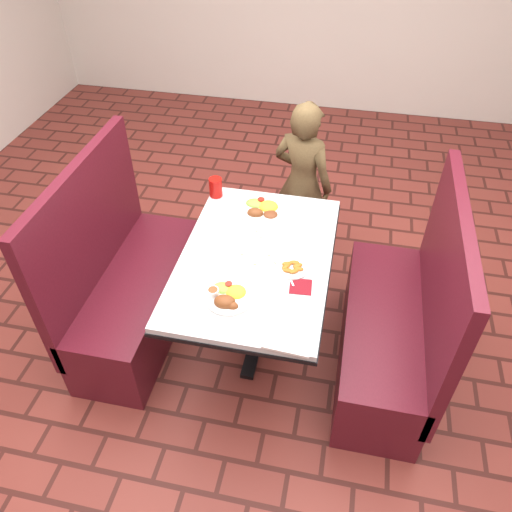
% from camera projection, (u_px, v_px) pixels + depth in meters
% --- Properties ---
extents(room, '(7.00, 7.04, 2.82)m').
position_uv_depth(room, '(256.00, 30.00, 1.91)').
color(room, maroon).
rests_on(room, ground).
extents(dining_table, '(0.81, 1.21, 0.75)m').
position_uv_depth(dining_table, '(256.00, 269.00, 2.75)').
color(dining_table, silver).
rests_on(dining_table, ground).
extents(booth_bench_left, '(0.47, 1.20, 1.17)m').
position_uv_depth(booth_bench_left, '(130.00, 289.00, 3.09)').
color(booth_bench_left, '#55131F').
rests_on(booth_bench_left, ground).
extents(booth_bench_right, '(0.47, 1.20, 1.17)m').
position_uv_depth(booth_bench_right, '(393.00, 330.00, 2.84)').
color(booth_bench_right, '#55131F').
rests_on(booth_bench_right, ground).
extents(diner_person, '(0.51, 0.42, 1.21)m').
position_uv_depth(diner_person, '(302.00, 184.00, 3.46)').
color(diner_person, brown).
rests_on(diner_person, ground).
extents(near_dinner_plate, '(0.25, 0.25, 0.08)m').
position_uv_depth(near_dinner_plate, '(228.00, 294.00, 2.43)').
color(near_dinner_plate, white).
rests_on(near_dinner_plate, dining_table).
extents(far_dinner_plate, '(0.29, 0.29, 0.07)m').
position_uv_depth(far_dinner_plate, '(262.00, 208.00, 2.97)').
color(far_dinner_plate, white).
rests_on(far_dinner_plate, dining_table).
extents(plantain_plate, '(0.17, 0.17, 0.03)m').
position_uv_depth(plantain_plate, '(292.00, 268.00, 2.60)').
color(plantain_plate, white).
rests_on(plantain_plate, dining_table).
extents(maroon_napkin, '(0.12, 0.12, 0.00)m').
position_uv_depth(maroon_napkin, '(301.00, 287.00, 2.51)').
color(maroon_napkin, maroon).
rests_on(maroon_napkin, dining_table).
extents(spoon_utensil, '(0.06, 0.11, 0.00)m').
position_uv_depth(spoon_utensil, '(290.00, 278.00, 2.55)').
color(spoon_utensil, silver).
rests_on(spoon_utensil, dining_table).
extents(red_tumbler, '(0.08, 0.08, 0.12)m').
position_uv_depth(red_tumbler, '(216.00, 187.00, 3.07)').
color(red_tumbler, '#B5100C').
rests_on(red_tumbler, dining_table).
extents(paper_napkin, '(0.23, 0.18, 0.01)m').
position_uv_depth(paper_napkin, '(289.00, 339.00, 2.26)').
color(paper_napkin, silver).
rests_on(paper_napkin, dining_table).
extents(knife_utensil, '(0.06, 0.19, 0.00)m').
position_uv_depth(knife_utensil, '(233.00, 300.00, 2.43)').
color(knife_utensil, silver).
rests_on(knife_utensil, dining_table).
extents(fork_utensil, '(0.02, 0.14, 0.00)m').
position_uv_depth(fork_utensil, '(223.00, 301.00, 2.42)').
color(fork_utensil, silver).
rests_on(fork_utensil, dining_table).
extents(lettuce_shreds, '(0.28, 0.32, 0.00)m').
position_uv_depth(lettuce_shreds, '(265.00, 250.00, 2.72)').
color(lettuce_shreds, '#99CB51').
rests_on(lettuce_shreds, dining_table).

